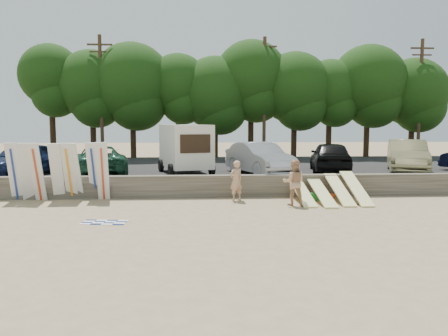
{
  "coord_description": "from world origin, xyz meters",
  "views": [
    {
      "loc": [
        -3.1,
        -16.65,
        3.34
      ],
      "look_at": [
        -1.85,
        3.0,
        1.33
      ],
      "focal_mm": 35.0,
      "sensor_mm": 36.0,
      "label": 1
    }
  ],
  "objects_px": {
    "car_0": "(23,159)",
    "car_1": "(100,160)",
    "box_trailer": "(185,146)",
    "car_3": "(330,157)",
    "car_2": "(259,158)",
    "cooler": "(315,197)",
    "beachgoer_a": "(236,181)",
    "car_4": "(407,156)",
    "beachgoer_b": "(294,183)"
  },
  "relations": [
    {
      "from": "car_3",
      "to": "beachgoer_a",
      "type": "xyz_separation_m",
      "value": [
        -5.55,
        -4.53,
        -0.67
      ]
    },
    {
      "from": "car_2",
      "to": "box_trailer",
      "type": "bearing_deg",
      "value": 149.37
    },
    {
      "from": "cooler",
      "to": "box_trailer",
      "type": "bearing_deg",
      "value": 143.35
    },
    {
      "from": "box_trailer",
      "to": "car_3",
      "type": "bearing_deg",
      "value": -14.94
    },
    {
      "from": "box_trailer",
      "to": "beachgoer_b",
      "type": "height_order",
      "value": "box_trailer"
    },
    {
      "from": "car_4",
      "to": "car_2",
      "type": "bearing_deg",
      "value": -153.7
    },
    {
      "from": "box_trailer",
      "to": "beachgoer_a",
      "type": "height_order",
      "value": "box_trailer"
    },
    {
      "from": "car_4",
      "to": "cooler",
      "type": "height_order",
      "value": "car_4"
    },
    {
      "from": "car_0",
      "to": "car_1",
      "type": "xyz_separation_m",
      "value": [
        3.8,
        0.24,
        -0.08
      ]
    },
    {
      "from": "car_4",
      "to": "beachgoer_a",
      "type": "relative_size",
      "value": 3.06
    },
    {
      "from": "box_trailer",
      "to": "car_2",
      "type": "bearing_deg",
      "value": -27.37
    },
    {
      "from": "car_2",
      "to": "car_3",
      "type": "distance_m",
      "value": 4.1
    },
    {
      "from": "car_0",
      "to": "beachgoer_b",
      "type": "relative_size",
      "value": 2.59
    },
    {
      "from": "car_1",
      "to": "cooler",
      "type": "height_order",
      "value": "car_1"
    },
    {
      "from": "car_4",
      "to": "beachgoer_b",
      "type": "relative_size",
      "value": 2.84
    },
    {
      "from": "car_3",
      "to": "car_4",
      "type": "height_order",
      "value": "car_4"
    },
    {
      "from": "car_4",
      "to": "beachgoer_a",
      "type": "xyz_separation_m",
      "value": [
        -9.73,
        -4.29,
        -0.71
      ]
    },
    {
      "from": "car_1",
      "to": "car_2",
      "type": "distance_m",
      "value": 8.28
    },
    {
      "from": "car_2",
      "to": "car_4",
      "type": "relative_size",
      "value": 0.95
    },
    {
      "from": "cooler",
      "to": "beachgoer_a",
      "type": "bearing_deg",
      "value": 179.58
    },
    {
      "from": "box_trailer",
      "to": "beachgoer_b",
      "type": "relative_size",
      "value": 2.35
    },
    {
      "from": "car_1",
      "to": "car_2",
      "type": "relative_size",
      "value": 1.06
    },
    {
      "from": "car_1",
      "to": "cooler",
      "type": "bearing_deg",
      "value": 142.25
    },
    {
      "from": "car_0",
      "to": "car_4",
      "type": "height_order",
      "value": "car_4"
    },
    {
      "from": "car_3",
      "to": "cooler",
      "type": "bearing_deg",
      "value": 78.04
    },
    {
      "from": "car_2",
      "to": "beachgoer_a",
      "type": "bearing_deg",
      "value": -131.52
    },
    {
      "from": "car_1",
      "to": "beachgoer_b",
      "type": "relative_size",
      "value": 2.85
    },
    {
      "from": "car_0",
      "to": "car_1",
      "type": "bearing_deg",
      "value": 24.72
    },
    {
      "from": "car_3",
      "to": "cooler",
      "type": "relative_size",
      "value": 12.96
    },
    {
      "from": "car_3",
      "to": "car_4",
      "type": "distance_m",
      "value": 4.2
    },
    {
      "from": "box_trailer",
      "to": "beachgoer_a",
      "type": "relative_size",
      "value": 2.53
    },
    {
      "from": "car_0",
      "to": "beachgoer_b",
      "type": "xyz_separation_m",
      "value": [
        12.78,
        -5.23,
        -0.59
      ]
    },
    {
      "from": "car_3",
      "to": "car_2",
      "type": "bearing_deg",
      "value": 24.41
    },
    {
      "from": "car_2",
      "to": "car_4",
      "type": "bearing_deg",
      "value": -14.25
    },
    {
      "from": "beachgoer_b",
      "to": "box_trailer",
      "type": "bearing_deg",
      "value": -41.57
    },
    {
      "from": "cooler",
      "to": "beachgoer_b",
      "type": "bearing_deg",
      "value": -135.87
    },
    {
      "from": "car_0",
      "to": "car_4",
      "type": "bearing_deg",
      "value": 21.98
    },
    {
      "from": "box_trailer",
      "to": "car_3",
      "type": "distance_m",
      "value": 7.86
    },
    {
      "from": "beachgoer_b",
      "to": "car_4",
      "type": "bearing_deg",
      "value": -133.71
    },
    {
      "from": "car_4",
      "to": "car_0",
      "type": "bearing_deg",
      "value": -157.31
    },
    {
      "from": "beachgoer_a",
      "to": "cooler",
      "type": "relative_size",
      "value": 4.59
    },
    {
      "from": "car_2",
      "to": "beachgoer_b",
      "type": "distance_m",
      "value": 4.98
    },
    {
      "from": "car_3",
      "to": "car_4",
      "type": "bearing_deg",
      "value": -171.22
    },
    {
      "from": "car_3",
      "to": "beachgoer_b",
      "type": "bearing_deg",
      "value": 72.37
    },
    {
      "from": "car_0",
      "to": "car_3",
      "type": "bearing_deg",
      "value": 23.05
    },
    {
      "from": "car_1",
      "to": "beachgoer_b",
      "type": "bearing_deg",
      "value": 134.24
    },
    {
      "from": "car_0",
      "to": "car_2",
      "type": "height_order",
      "value": "car_2"
    },
    {
      "from": "cooler",
      "to": "car_1",
      "type": "bearing_deg",
      "value": 158.82
    },
    {
      "from": "car_1",
      "to": "beachgoer_a",
      "type": "height_order",
      "value": "car_1"
    },
    {
      "from": "car_1",
      "to": "car_3",
      "type": "bearing_deg",
      "value": 166.96
    }
  ]
}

